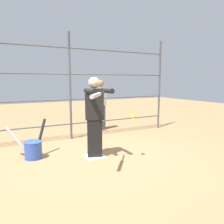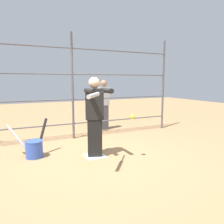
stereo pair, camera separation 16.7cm
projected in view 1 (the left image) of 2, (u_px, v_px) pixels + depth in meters
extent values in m
plane|color=#9E754C|center=(95.00, 157.00, 4.53)|extent=(24.00, 24.00, 0.00)
cube|color=white|center=(95.00, 156.00, 4.53)|extent=(0.40, 0.40, 0.02)
cylinder|color=#4C4C51|center=(159.00, 86.00, 7.11)|extent=(0.06, 0.06, 2.81)
cylinder|color=#4C4C51|center=(70.00, 87.00, 5.73)|extent=(0.06, 0.06, 2.81)
cylinder|color=#4C4C51|center=(71.00, 124.00, 5.87)|extent=(5.99, 0.04, 0.04)
cylinder|color=#4C4C51|center=(70.00, 99.00, 5.78)|extent=(5.99, 0.04, 0.04)
cylinder|color=#4C4C51|center=(70.00, 74.00, 5.68)|extent=(5.99, 0.04, 0.04)
cylinder|color=#4C4C51|center=(69.00, 48.00, 5.59)|extent=(5.99, 0.04, 0.04)
cube|color=black|center=(95.00, 138.00, 4.48)|extent=(0.33, 0.27, 0.79)
cube|color=black|center=(94.00, 104.00, 4.37)|extent=(0.41, 0.31, 0.62)
sphere|color=beige|center=(94.00, 83.00, 4.31)|extent=(0.22, 0.22, 0.22)
cylinder|color=black|center=(107.00, 91.00, 4.17)|extent=(0.10, 0.44, 0.10)
cylinder|color=black|center=(90.00, 91.00, 4.12)|extent=(0.10, 0.44, 0.10)
sphere|color=black|center=(104.00, 92.00, 3.95)|extent=(0.05, 0.05, 0.05)
cylinder|color=black|center=(102.00, 93.00, 3.79)|extent=(0.23, 0.29, 0.04)
cylinder|color=#B2B2B7|center=(96.00, 95.00, 3.38)|extent=(0.36, 0.44, 0.08)
sphere|color=yellow|center=(133.00, 116.00, 4.26)|extent=(0.10, 0.10, 0.10)
cylinder|color=#3351B2|center=(33.00, 150.00, 4.41)|extent=(0.34, 0.34, 0.35)
torus|color=#3351B2|center=(33.00, 142.00, 4.38)|extent=(0.35, 0.35, 0.01)
cylinder|color=#B2B2B7|center=(18.00, 141.00, 4.41)|extent=(0.49, 0.35, 0.66)
cylinder|color=black|center=(40.00, 137.00, 4.60)|extent=(0.34, 0.32, 0.73)
cube|color=#3F3F47|center=(101.00, 117.00, 6.99)|extent=(0.26, 0.16, 0.79)
cube|color=#99999E|center=(101.00, 96.00, 6.89)|extent=(0.33, 0.18, 0.59)
sphere|color=#9E7051|center=(100.00, 83.00, 6.83)|extent=(0.20, 0.20, 0.20)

